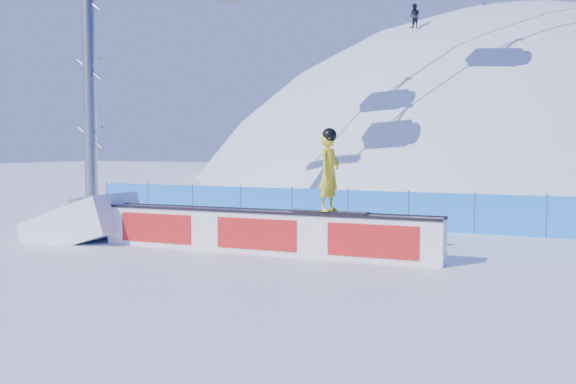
% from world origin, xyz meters
% --- Properties ---
extents(ground, '(160.00, 160.00, 0.00)m').
position_xyz_m(ground, '(0.00, 0.00, 0.00)').
color(ground, white).
rests_on(ground, ground).
extents(safety_fence, '(22.05, 0.05, 1.30)m').
position_xyz_m(safety_fence, '(0.00, 4.50, 0.60)').
color(safety_fence, '#207CF4').
rests_on(safety_fence, ground).
extents(rail_box, '(8.89, 0.89, 1.06)m').
position_xyz_m(rail_box, '(-1.17, -1.28, 0.52)').
color(rail_box, white).
rests_on(rail_box, ground).
extents(snow_ramp, '(3.04, 1.96, 1.86)m').
position_xyz_m(snow_ramp, '(-6.71, -1.45, 0.00)').
color(snow_ramp, white).
rests_on(snow_ramp, ground).
extents(snowboarder, '(1.90, 0.73, 1.97)m').
position_xyz_m(snowboarder, '(0.59, -1.23, 2.03)').
color(snowboarder, black).
rests_on(snowboarder, rail_box).
extents(distant_skiers, '(16.18, 7.80, 5.12)m').
position_xyz_m(distant_skiers, '(1.65, 31.64, 12.32)').
color(distant_skiers, black).
rests_on(distant_skiers, ground).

